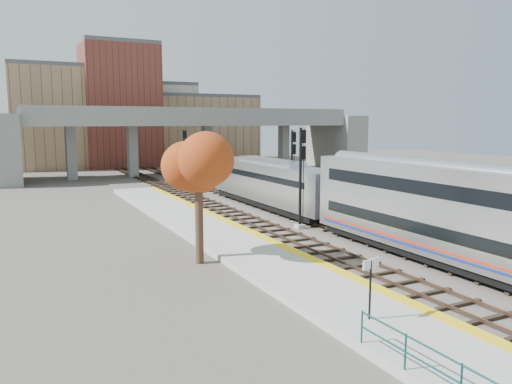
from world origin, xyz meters
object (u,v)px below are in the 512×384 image
coach (495,223)px  car_a (284,182)px  signal_mast_near (301,179)px  car_c (303,174)px  signal_mast_mid (292,170)px  locomotive (270,182)px  car_b (314,178)px  tree (198,158)px  signal_mast_far (185,159)px

coach → car_a: size_ratio=6.74×
coach → signal_mast_near: (-2.10, 14.06, 0.76)m
coach → car_c: 43.12m
signal_mast_near → signal_mast_mid: bearing=63.3°
signal_mast_mid → car_c: (12.49, 18.35, -2.65)m
locomotive → signal_mast_near: bearing=-103.8°
coach → signal_mast_mid: signal_mast_mid is taller
car_b → car_c: 5.27m
car_a → signal_mast_near: bearing=-106.2°
car_a → car_c: (6.37, 6.21, 0.02)m
signal_mast_near → signal_mast_mid: signal_mast_near is taller
signal_mast_near → car_b: bearing=54.9°
tree → car_b: (24.49, 26.54, -4.97)m
signal_mast_far → tree: size_ratio=0.87×
coach → signal_mast_near: signal_mast_near is taller
coach → tree: bearing=142.1°
signal_mast_near → signal_mast_mid: (4.10, 8.14, -0.22)m
locomotive → car_b: locomotive is taller
signal_mast_far → signal_mast_near: bearing=-90.0°
locomotive → car_a: size_ratio=5.14×
locomotive → car_c: (14.49, 17.95, -1.59)m
signal_mast_near → car_b: (15.07, 21.45, -2.87)m
signal_mast_near → car_b: signal_mast_near is taller
signal_mast_far → car_b: bearing=-15.9°
locomotive → car_c: size_ratio=4.26×
car_b → tree: bearing=-146.9°
coach → car_b: 37.87m
coach → car_b: (12.97, 35.52, -2.11)m
car_c → signal_mast_near: bearing=-134.2°
signal_mast_mid → signal_mast_far: 18.06m
signal_mast_near → car_c: (16.59, 26.50, -2.87)m
signal_mast_near → car_b: 26.38m
signal_mast_far → car_b: 15.87m
signal_mast_near → signal_mast_mid: size_ratio=1.05×
coach → signal_mast_far: signal_mast_far is taller
locomotive → car_c: bearing=51.1°
car_a → car_c: size_ratio=0.83×
signal_mast_mid → car_b: bearing=50.5°
signal_mast_far → car_a: size_ratio=1.79×
locomotive → tree: size_ratio=2.50×
signal_mast_near → signal_mast_far: bearing=90.0°
locomotive → signal_mast_mid: signal_mast_mid is taller
locomotive → coach: size_ratio=0.76×
signal_mast_near → tree: 10.91m
signal_mast_mid → signal_mast_far: size_ratio=1.03×
locomotive → signal_mast_near: (-2.10, -8.55, 1.28)m
signal_mast_far → tree: bearing=-107.0°
signal_mast_near → signal_mast_far: signal_mast_near is taller
locomotive → car_b: (12.97, 12.91, -1.59)m
locomotive → signal_mast_far: 17.34m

